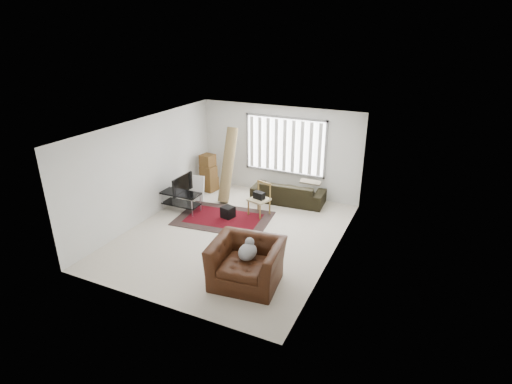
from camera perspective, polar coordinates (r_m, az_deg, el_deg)
room at (r=9.73m, az=-1.94°, el=4.42°), size 6.00×6.02×2.71m
persian_rug at (r=10.80m, az=-4.64°, el=-3.77°), size 2.63×1.91×0.02m
tv_stand at (r=11.26m, az=-10.68°, el=-0.81°), size 1.10×0.49×0.55m
tv at (r=11.11m, az=-10.82°, el=1.13°), size 0.12×0.89×0.51m
subwoofer at (r=10.77m, az=-4.04°, el=-2.87°), size 0.36×0.36×0.30m
moving_boxes at (r=12.54m, az=-6.80°, el=2.57°), size 0.53×0.50×1.16m
white_flatpack at (r=11.94m, az=-8.78°, el=0.58°), size 0.62×0.34×0.75m
rolled_rug at (r=11.64m, az=-4.04°, el=3.89°), size 0.33×1.01×2.15m
sofa at (r=11.68m, az=4.64°, el=0.42°), size 2.17×1.05×0.81m
side_chair at (r=10.79m, az=0.51°, el=-0.84°), size 0.60×0.60×0.91m
armchair at (r=8.00m, az=-1.35°, el=-9.68°), size 1.50×1.35×1.01m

